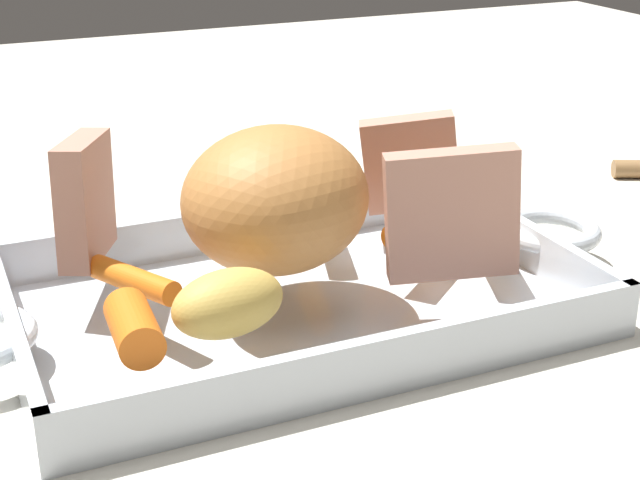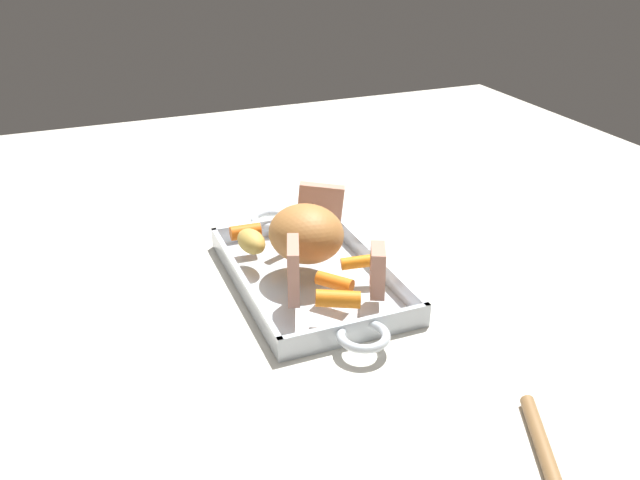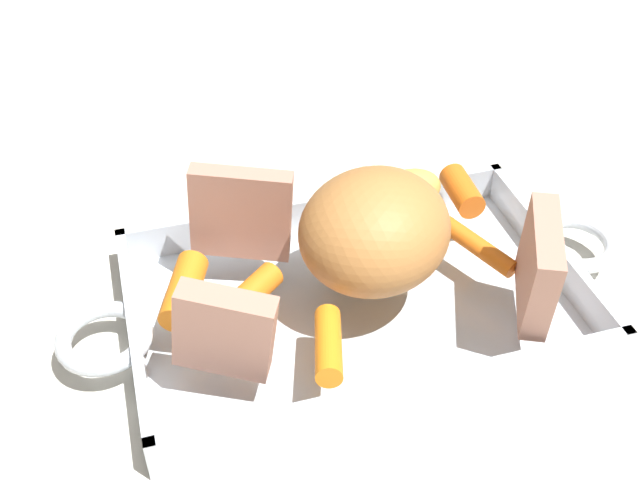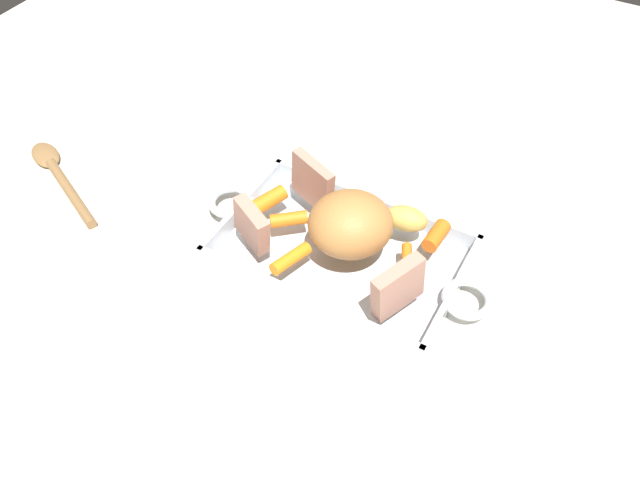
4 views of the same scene
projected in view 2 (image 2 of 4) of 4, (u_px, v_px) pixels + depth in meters
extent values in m
plane|color=silver|center=(310.00, 282.00, 1.03)|extent=(1.98, 1.98, 0.00)
cube|color=silver|center=(310.00, 280.00, 1.02)|extent=(0.35, 0.22, 0.01)
cube|color=silver|center=(372.00, 260.00, 1.05)|extent=(0.35, 0.01, 0.04)
cube|color=silver|center=(243.00, 286.00, 0.98)|extent=(0.35, 0.01, 0.04)
cube|color=silver|center=(356.00, 331.00, 0.88)|extent=(0.01, 0.22, 0.04)
cube|color=silver|center=(274.00, 228.00, 1.16)|extent=(0.01, 0.22, 0.04)
torus|color=silver|center=(363.00, 336.00, 0.86)|extent=(0.07, 0.07, 0.01)
torus|color=silver|center=(270.00, 219.00, 1.17)|extent=(0.07, 0.07, 0.01)
ellipsoid|color=#BA793D|center=(307.00, 233.00, 1.00)|extent=(0.16, 0.15, 0.09)
cube|color=tan|center=(378.00, 270.00, 0.92)|extent=(0.07, 0.05, 0.07)
cube|color=tan|center=(320.00, 206.00, 1.11)|extent=(0.05, 0.08, 0.08)
cube|color=tan|center=(293.00, 270.00, 0.91)|extent=(0.08, 0.04, 0.08)
cylinder|color=orange|center=(287.00, 231.00, 1.09)|extent=(0.04, 0.07, 0.02)
cylinder|color=orange|center=(335.00, 282.00, 0.94)|extent=(0.05, 0.05, 0.02)
cylinder|color=orange|center=(246.00, 232.00, 1.08)|extent=(0.03, 0.05, 0.02)
cylinder|color=orange|center=(362.00, 262.00, 0.99)|extent=(0.04, 0.07, 0.02)
cylinder|color=orange|center=(338.00, 299.00, 0.89)|extent=(0.05, 0.07, 0.03)
ellipsoid|color=gold|center=(251.00, 241.00, 1.03)|extent=(0.07, 0.05, 0.04)
cylinder|color=olive|center=(546.00, 457.00, 0.69)|extent=(0.17, 0.09, 0.02)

